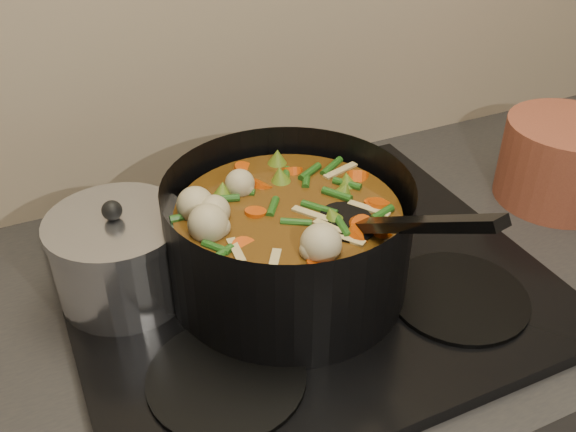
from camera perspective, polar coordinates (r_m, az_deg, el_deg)
name	(u,v)px	position (r m, az deg, el deg)	size (l,w,h in m)	color
stovetop	(303,278)	(0.88, 1.38, -5.55)	(0.62, 0.54, 0.03)	black
stockpot	(289,240)	(0.82, 0.05, -2.11)	(0.31, 0.41, 0.23)	black
saucepan	(120,256)	(0.84, -14.67, -3.49)	(0.17, 0.17, 0.14)	silver
terracotta_crock	(561,161)	(1.13, 23.12, 4.48)	(0.19, 0.19, 0.13)	brown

